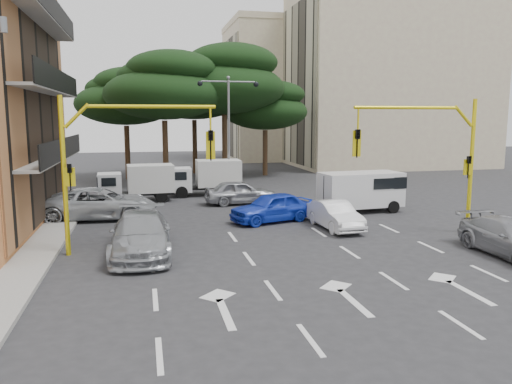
{
  "coord_description": "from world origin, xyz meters",
  "views": [
    {
      "loc": [
        -5.7,
        -17.54,
        5.2
      ],
      "look_at": [
        -0.41,
        5.81,
        1.6
      ],
      "focal_mm": 35.0,
      "sensor_mm": 36.0,
      "label": 1
    }
  ],
  "objects_px": {
    "car_silver_cross_b": "(240,192)",
    "box_truck_a": "(137,183)",
    "street_lamp_center": "(229,114)",
    "box_truck_b": "(205,178)",
    "signal_mast_left": "(113,152)",
    "car_silver_wagon": "(141,234)",
    "car_silver_parked": "(512,238)",
    "car_blue_compact": "(272,207)",
    "van_white": "(361,192)",
    "car_silver_cross_a": "(99,204)",
    "signal_mast_right": "(436,148)",
    "car_white_hatch": "(335,215)"
  },
  "relations": [
    {
      "from": "car_silver_parked",
      "to": "box_truck_b",
      "type": "height_order",
      "value": "box_truck_b"
    },
    {
      "from": "signal_mast_right",
      "to": "car_blue_compact",
      "type": "distance_m",
      "value": 8.23
    },
    {
      "from": "car_silver_wagon",
      "to": "car_silver_parked",
      "type": "distance_m",
      "value": 14.04
    },
    {
      "from": "van_white",
      "to": "box_truck_a",
      "type": "bearing_deg",
      "value": -122.08
    },
    {
      "from": "street_lamp_center",
      "to": "box_truck_b",
      "type": "bearing_deg",
      "value": -163.5
    },
    {
      "from": "van_white",
      "to": "car_silver_cross_a",
      "type": "bearing_deg",
      "value": -99.43
    },
    {
      "from": "street_lamp_center",
      "to": "car_silver_parked",
      "type": "distance_m",
      "value": 20.01
    },
    {
      "from": "car_blue_compact",
      "to": "car_silver_cross_a",
      "type": "relative_size",
      "value": 0.74
    },
    {
      "from": "car_silver_parked",
      "to": "box_truck_b",
      "type": "relative_size",
      "value": 1.0
    },
    {
      "from": "street_lamp_center",
      "to": "car_silver_wagon",
      "type": "bearing_deg",
      "value": -112.06
    },
    {
      "from": "car_blue_compact",
      "to": "van_white",
      "type": "bearing_deg",
      "value": 88.07
    },
    {
      "from": "street_lamp_center",
      "to": "car_silver_parked",
      "type": "relative_size",
      "value": 1.62
    },
    {
      "from": "street_lamp_center",
      "to": "car_silver_cross_b",
      "type": "bearing_deg",
      "value": -90.95
    },
    {
      "from": "signal_mast_left",
      "to": "van_white",
      "type": "bearing_deg",
      "value": 24.36
    },
    {
      "from": "box_truck_a",
      "to": "street_lamp_center",
      "type": "bearing_deg",
      "value": -74.9
    },
    {
      "from": "car_white_hatch",
      "to": "car_blue_compact",
      "type": "relative_size",
      "value": 0.92
    },
    {
      "from": "box_truck_a",
      "to": "car_silver_cross_a",
      "type": "bearing_deg",
      "value": 156.69
    },
    {
      "from": "street_lamp_center",
      "to": "box_truck_a",
      "type": "bearing_deg",
      "value": -161.57
    },
    {
      "from": "car_silver_cross_a",
      "to": "car_silver_cross_b",
      "type": "xyz_separation_m",
      "value": [
        7.93,
        2.82,
        -0.08
      ]
    },
    {
      "from": "van_white",
      "to": "car_silver_cross_b",
      "type": "bearing_deg",
      "value": -127.83
    },
    {
      "from": "car_white_hatch",
      "to": "car_silver_cross_b",
      "type": "relative_size",
      "value": 0.93
    },
    {
      "from": "signal_mast_right",
      "to": "car_silver_wagon",
      "type": "height_order",
      "value": "signal_mast_right"
    },
    {
      "from": "street_lamp_center",
      "to": "box_truck_b",
      "type": "xyz_separation_m",
      "value": [
        -1.69,
        -0.5,
        -4.24
      ]
    },
    {
      "from": "signal_mast_right",
      "to": "car_white_hatch",
      "type": "relative_size",
      "value": 1.52
    },
    {
      "from": "signal_mast_left",
      "to": "car_silver_cross_a",
      "type": "xyz_separation_m",
      "value": [
        -1.2,
        6.85,
        -3.08
      ]
    },
    {
      "from": "car_blue_compact",
      "to": "car_silver_parked",
      "type": "relative_size",
      "value": 0.9
    },
    {
      "from": "van_white",
      "to": "box_truck_a",
      "type": "xyz_separation_m",
      "value": [
        -12.11,
        6.18,
        0.02
      ]
    },
    {
      "from": "car_blue_compact",
      "to": "car_silver_cross_b",
      "type": "relative_size",
      "value": 1.01
    },
    {
      "from": "car_silver_wagon",
      "to": "van_white",
      "type": "height_order",
      "value": "van_white"
    },
    {
      "from": "street_lamp_center",
      "to": "car_blue_compact",
      "type": "height_order",
      "value": "street_lamp_center"
    },
    {
      "from": "car_blue_compact",
      "to": "street_lamp_center",
      "type": "bearing_deg",
      "value": 165.38
    },
    {
      "from": "signal_mast_right",
      "to": "box_truck_b",
      "type": "bearing_deg",
      "value": 122.16
    },
    {
      "from": "car_silver_cross_b",
      "to": "signal_mast_left",
      "type": "bearing_deg",
      "value": 142.87
    },
    {
      "from": "car_silver_parked",
      "to": "car_blue_compact",
      "type": "bearing_deg",
      "value": 131.94
    },
    {
      "from": "signal_mast_left",
      "to": "box_truck_b",
      "type": "distance_m",
      "value": 14.7
    },
    {
      "from": "car_silver_wagon",
      "to": "van_white",
      "type": "bearing_deg",
      "value": 29.46
    },
    {
      "from": "signal_mast_right",
      "to": "street_lamp_center",
      "type": "xyz_separation_m",
      "value": [
        -6.8,
        14.01,
        1.54
      ]
    },
    {
      "from": "box_truck_b",
      "to": "signal_mast_left",
      "type": "bearing_deg",
      "value": 160.34
    },
    {
      "from": "car_silver_cross_a",
      "to": "car_silver_cross_b",
      "type": "bearing_deg",
      "value": -68.31
    },
    {
      "from": "street_lamp_center",
      "to": "box_truck_b",
      "type": "distance_m",
      "value": 4.59
    },
    {
      "from": "signal_mast_left",
      "to": "car_silver_cross_b",
      "type": "height_order",
      "value": "signal_mast_left"
    },
    {
      "from": "car_silver_cross_b",
      "to": "box_truck_a",
      "type": "xyz_separation_m",
      "value": [
        -6.07,
        2.29,
        0.41
      ]
    },
    {
      "from": "box_truck_b",
      "to": "car_blue_compact",
      "type": "bearing_deg",
      "value": -165.61
    },
    {
      "from": "car_silver_cross_b",
      "to": "van_white",
      "type": "xyz_separation_m",
      "value": [
        6.04,
        -3.89,
        0.39
      ]
    },
    {
      "from": "car_blue_compact",
      "to": "box_truck_a",
      "type": "bearing_deg",
      "value": -156.8
    },
    {
      "from": "car_blue_compact",
      "to": "van_white",
      "type": "distance_m",
      "value": 5.69
    },
    {
      "from": "signal_mast_right",
      "to": "box_truck_a",
      "type": "distance_m",
      "value": 17.84
    },
    {
      "from": "car_silver_cross_b",
      "to": "box_truck_a",
      "type": "bearing_deg",
      "value": 67.05
    },
    {
      "from": "car_silver_parked",
      "to": "box_truck_a",
      "type": "xyz_separation_m",
      "value": [
        -13.9,
        15.79,
        0.44
      ]
    },
    {
      "from": "signal_mast_right",
      "to": "box_truck_a",
      "type": "height_order",
      "value": "signal_mast_right"
    }
  ]
}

